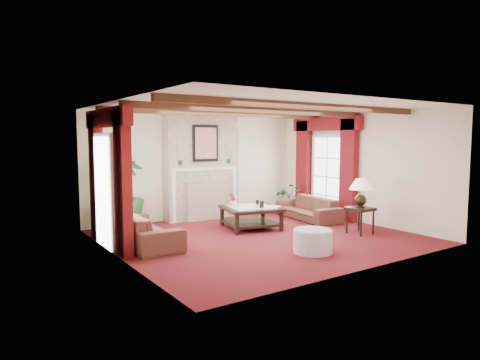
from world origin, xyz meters
TOP-DOWN VIEW (x-y plane):
  - floor at (0.00, 0.00)m, footprint 6.00×6.00m
  - ceiling at (0.00, 0.00)m, footprint 6.00×6.00m
  - back_wall at (0.00, 2.75)m, footprint 6.00×0.02m
  - left_wall at (-3.00, 0.00)m, footprint 0.02×5.50m
  - right_wall at (3.00, 0.00)m, footprint 0.02×5.50m
  - ceiling_beams at (0.00, 0.00)m, footprint 6.00×3.00m
  - fireplace at (0.00, 2.55)m, footprint 2.00×0.52m
  - french_door_left at (-2.97, 1.00)m, footprint 0.10×1.10m
  - french_door_right at (2.97, 1.00)m, footprint 0.10×1.10m
  - curtains_left at (-2.86, 1.00)m, footprint 0.20×2.40m
  - curtains_right at (2.86, 1.00)m, footprint 0.20×2.40m
  - sofa_left at (-2.28, 0.75)m, footprint 2.20×0.77m
  - sofa_right at (2.20, 0.91)m, footprint 2.11×1.10m
  - potted_palm at (-2.34, 1.96)m, footprint 2.42×2.62m
  - small_plant at (2.34, 1.90)m, footprint 1.21×1.25m
  - coffee_table at (0.33, 0.82)m, footprint 1.47×1.47m
  - side_table at (1.98, -0.97)m, footprint 0.59×0.59m
  - ottoman at (0.04, -1.53)m, footprint 0.71×0.71m
  - table_lamp at (1.98, -0.97)m, footprint 0.51×0.51m
  - flower_vase at (0.05, 1.13)m, footprint 0.27×0.27m
  - book at (0.65, 0.49)m, footprint 0.25×0.14m
  - photo_frame_a at (0.42, 0.52)m, footprint 0.13×0.05m
  - photo_frame_b at (0.61, 0.94)m, footprint 0.10×0.04m

SIDE VIEW (x-z plane):
  - floor at x=0.00m, z-range 0.00..0.00m
  - ottoman at x=0.04m, z-range 0.00..0.41m
  - coffee_table at x=0.33m, z-range 0.00..0.50m
  - side_table at x=1.98m, z-range 0.00..0.58m
  - small_plant at x=2.34m, z-range 0.00..0.65m
  - sofa_right at x=2.20m, z-range 0.00..0.77m
  - sofa_left at x=-2.28m, z-range 0.00..0.85m
  - potted_palm at x=-2.34m, z-range 0.00..1.03m
  - photo_frame_b at x=0.61m, z-range 0.50..0.62m
  - photo_frame_a at x=0.42m, z-range 0.50..0.66m
  - flower_vase at x=0.05m, z-range 0.50..0.68m
  - book at x=0.65m, z-range 0.50..0.82m
  - table_lamp at x=1.98m, z-range 0.58..1.22m
  - back_wall at x=0.00m, z-range 0.00..2.70m
  - left_wall at x=-3.00m, z-range 0.00..2.70m
  - right_wall at x=3.00m, z-range 0.00..2.70m
  - french_door_left at x=-2.97m, z-range 1.05..3.21m
  - french_door_right at x=2.97m, z-range 1.05..3.21m
  - curtains_left at x=-2.86m, z-range 1.28..3.83m
  - curtains_right at x=2.86m, z-range 1.28..3.83m
  - ceiling_beams at x=0.00m, z-range 2.58..2.70m
  - ceiling at x=0.00m, z-range 2.70..2.70m
  - fireplace at x=0.00m, z-range 1.35..4.05m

